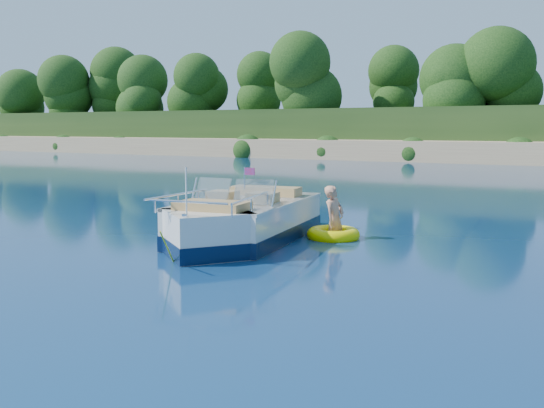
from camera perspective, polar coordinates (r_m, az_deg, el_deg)
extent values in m
plane|color=#0A1D4C|center=(10.41, -6.21, -6.65)|extent=(160.00, 160.00, 0.00)
cube|color=tan|center=(46.68, 21.61, 4.30)|extent=(170.00, 8.00, 2.00)
cylinder|color=#321D10|center=(70.78, -17.30, 7.26)|extent=(0.44, 0.44, 2.80)
sphere|color=black|center=(70.84, -17.38, 9.42)|extent=(4.62, 4.62, 4.62)
cylinder|color=#321D10|center=(54.28, 2.73, 7.89)|extent=(0.44, 0.44, 3.20)
sphere|color=black|center=(54.40, 2.75, 11.10)|extent=(5.28, 5.28, 5.28)
cylinder|color=#321D10|center=(50.61, 22.34, 7.63)|extent=(0.44, 0.44, 3.60)
sphere|color=black|center=(50.78, 22.52, 11.49)|extent=(5.94, 5.94, 5.94)
cube|color=white|center=(13.56, -2.31, -1.96)|extent=(2.59, 4.24, 1.11)
cube|color=white|center=(11.88, -6.05, -3.32)|extent=(2.11, 2.11, 1.11)
cube|color=#071533|center=(13.59, -2.31, -2.60)|extent=(2.63, 4.28, 0.32)
cube|color=#071533|center=(11.91, -6.04, -4.04)|extent=(2.15, 2.15, 0.32)
cube|color=tan|center=(13.80, -1.78, -0.48)|extent=(2.03, 2.99, 0.11)
cube|color=white|center=(13.49, -2.32, 0.24)|extent=(2.63, 4.24, 0.06)
cube|color=black|center=(15.56, 0.98, -0.58)|extent=(0.62, 0.44, 0.95)
cube|color=#8C9EA5|center=(12.99, -5.59, 1.31)|extent=(0.83, 0.29, 0.51)
cube|color=#8C9EA5|center=(12.58, -1.73, 1.15)|extent=(0.87, 0.48, 0.51)
cube|color=tan|center=(13.45, -4.64, 0.34)|extent=(0.65, 0.65, 0.42)
cube|color=tan|center=(13.05, -0.89, 0.15)|extent=(0.65, 0.65, 0.42)
cube|color=tan|center=(14.45, -0.61, 0.84)|extent=(1.71, 0.78, 0.40)
cube|color=tan|center=(11.97, -5.64, -0.63)|extent=(1.49, 0.96, 0.36)
cylinder|color=white|center=(11.03, -8.08, 1.13)|extent=(0.03, 0.03, 0.90)
cube|color=red|center=(12.58, -2.13, 3.09)|extent=(0.23, 0.04, 0.15)
cube|color=silver|center=(11.04, -8.17, -1.06)|extent=(0.11, 0.08, 0.05)
cylinder|color=#FAF51B|center=(10.90, -9.82, -4.09)|extent=(0.54, 1.03, 0.81)
torus|color=#FFED00|center=(13.76, 5.79, -2.89)|extent=(1.57, 1.57, 0.32)
torus|color=red|center=(13.76, 5.79, -2.82)|extent=(1.29, 1.29, 0.11)
imported|color=tan|center=(13.80, 5.94, -3.20)|extent=(0.50, 0.90, 1.68)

